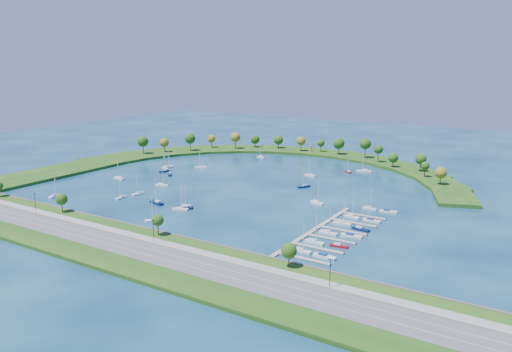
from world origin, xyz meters
The scene contains 39 objects.
ground centered at (0.00, 0.00, 0.00)m, with size 700.00×700.00×0.00m, color #061F3C.
south_shoreline centered at (0.03, -122.88, 1.00)m, with size 420.00×43.10×11.60m.
breakwater centered at (-46.33, 48.72, 0.99)m, with size 286.74×247.64×2.00m.
breakwater_trees centered at (-22.11, 86.90, 10.76)m, with size 236.82×93.39×15.48m.
harbor_tower centered at (-9.98, 114.73, 4.41)m, with size 2.60×2.60×4.71m.
dock_system centered at (85.30, -61.00, 0.35)m, with size 24.28×82.00×1.60m.
moored_boat_0 centered at (37.52, 8.73, 0.92)m, with size 6.00×8.61×12.45m.
moored_boat_1 centered at (-13.86, -66.45, 0.98)m, with size 10.18×5.21×14.41m.
moored_boat_2 centered at (-35.86, 77.43, 0.89)m, with size 8.18×4.17×11.58m.
moored_boat_3 centered at (27.07, 38.63, 0.90)m, with size 8.23×3.08×11.81m.
moored_boat_4 centered at (-38.75, -68.97, 0.86)m, with size 2.06×7.09×10.40m.
moored_boat_5 centered at (-75.77, -35.93, 0.92)m, with size 8.65×2.74×12.58m.
moored_boat_6 centered at (4.46, -65.19, 0.97)m, with size 9.80×5.01×13.88m.
moored_boat_7 centered at (44.51, 62.73, 0.85)m, with size 6.41×5.33×9.66m.
moored_boat_8 centered at (-39.16, -34.97, 0.90)m, with size 8.30×4.86×11.78m.
moored_boat_9 centered at (59.92, -19.55, 0.91)m, with size 8.57×4.34×12.13m.
moored_boat_10 centered at (4.53, -65.19, 0.93)m, with size 3.89×8.93×12.70m.
moored_boat_11 centered at (4.77, -69.02, 0.91)m, with size 8.59×5.38×12.25m.
moored_boat_12 centered at (-65.16, -3.39, 0.91)m, with size 5.10×8.55×12.15m.
moored_boat_13 centered at (-71.79, 4.33, 0.91)m, with size 8.11×6.87×12.30m.
moored_boat_14 centered at (53.26, 70.14, 1.01)m, with size 10.62×5.86×15.04m.
moored_boat_15 centered at (-36.25, -57.64, 0.90)m, with size 4.14×8.27×11.71m.
moored_boat_16 centered at (-72.81, -87.12, 0.94)m, with size 3.80×9.19×13.10m.
moored_boat_17 centered at (-72.67, 7.68, 0.95)m, with size 4.39×9.42×13.36m.
moored_boat_18 centered at (-51.61, 19.88, 0.94)m, with size 8.73×6.88×12.96m.
moored_boat_19 centered at (-55.35, -9.15, 0.92)m, with size 7.36×8.12×12.62m.
moored_boat_20 centered at (6.55, -89.93, 0.94)m, with size 7.28×8.57×13.01m.
docked_boat_0 centered at (85.52, -87.62, 0.91)m, with size 8.34×2.85×12.05m.
docked_boat_1 centered at (95.96, -88.44, 0.70)m, with size 9.50×3.01×1.92m.
docked_boat_2 centered at (85.51, -75.95, 0.93)m, with size 8.84×2.94×12.80m.
docked_boat_3 centered at (96.03, -74.16, 0.89)m, with size 7.97×3.08×11.42m.
docked_boat_4 centered at (85.51, -61.86, 0.93)m, with size 8.74×2.79×12.71m.
docked_boat_5 centered at (95.97, -60.00, 0.69)m, with size 9.49×3.81×1.88m.
docked_boat_6 centered at (85.51, -45.92, 0.93)m, with size 8.95×3.42×12.83m.
docked_boat_7 centered at (96.01, -48.87, 0.92)m, with size 8.72×3.59×12.44m.
docked_boat_8 centered at (85.52, -33.51, 0.90)m, with size 8.22×3.26×11.75m.
docked_boat_9 centered at (95.97, -34.03, 0.66)m, with size 8.90×3.02×1.79m.
docked_boat_10 centered at (87.94, -14.67, 0.87)m, with size 7.24×2.04×10.64m.
docked_boat_11 centered at (97.87, -14.82, 0.65)m, with size 8.99×3.75×1.78m.
Camera 1 is at (172.80, -261.15, 76.43)m, focal length 35.38 mm.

